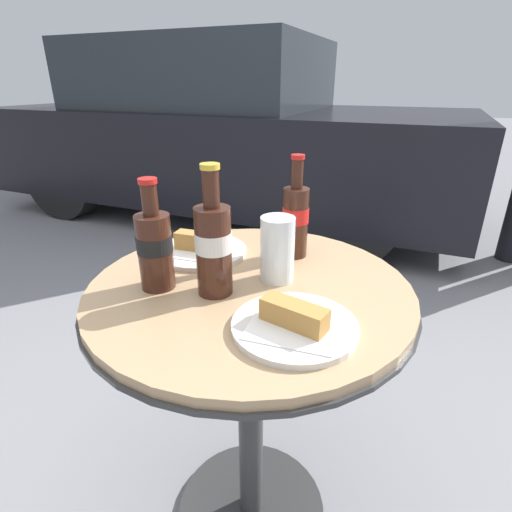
# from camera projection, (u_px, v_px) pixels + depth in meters

# --- Properties ---
(ground_plane) EXTENTS (30.00, 30.00, 0.00)m
(ground_plane) POSITION_uv_depth(u_px,v_px,m) (251.00, 509.00, 1.15)
(ground_plane) COLOR gray
(bistro_table) EXTENTS (0.70, 0.70, 0.74)m
(bistro_table) POSITION_uv_depth(u_px,v_px,m) (250.00, 352.00, 0.93)
(bistro_table) COLOR #333333
(bistro_table) RESTS_ON ground_plane
(cola_bottle_left) EXTENTS (0.06, 0.06, 0.25)m
(cola_bottle_left) POSITION_uv_depth(u_px,v_px,m) (295.00, 218.00, 0.95)
(cola_bottle_left) COLOR #3D1E14
(cola_bottle_left) RESTS_ON bistro_table
(cola_bottle_right) EXTENTS (0.07, 0.07, 0.26)m
(cola_bottle_right) POSITION_uv_depth(u_px,v_px,m) (213.00, 245.00, 0.78)
(cola_bottle_right) COLOR #3D1E14
(cola_bottle_right) RESTS_ON bistro_table
(cola_bottle_center) EXTENTS (0.07, 0.07, 0.23)m
(cola_bottle_center) POSITION_uv_depth(u_px,v_px,m) (155.00, 247.00, 0.81)
(cola_bottle_center) COLOR #3D1E14
(cola_bottle_center) RESTS_ON bistro_table
(drinking_glass) EXTENTS (0.07, 0.07, 0.14)m
(drinking_glass) POSITION_uv_depth(u_px,v_px,m) (277.00, 252.00, 0.85)
(drinking_glass) COLOR #C68923
(drinking_glass) RESTS_ON bistro_table
(lunch_plate_near) EXTENTS (0.22, 0.22, 0.06)m
(lunch_plate_near) POSITION_uv_depth(u_px,v_px,m) (201.00, 249.00, 0.99)
(lunch_plate_near) COLOR silver
(lunch_plate_near) RESTS_ON bistro_table
(lunch_plate_far) EXTENTS (0.22, 0.22, 0.05)m
(lunch_plate_far) POSITION_uv_depth(u_px,v_px,m) (294.00, 323.00, 0.69)
(lunch_plate_far) COLOR silver
(lunch_plate_far) RESTS_ON bistro_table
(parked_car) EXTENTS (4.01, 1.65, 1.44)m
(parked_car) POSITION_uv_depth(u_px,v_px,m) (222.00, 136.00, 3.53)
(parked_car) COLOR black
(parked_car) RESTS_ON ground_plane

